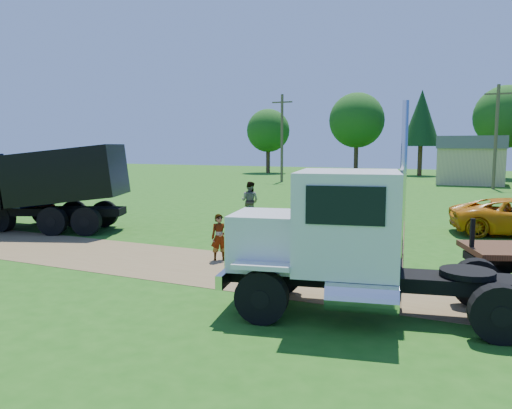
% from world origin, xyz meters
% --- Properties ---
extents(ground, '(140.00, 140.00, 0.00)m').
position_xyz_m(ground, '(0.00, 0.00, 0.00)').
color(ground, '#1D5512').
rests_on(ground, ground).
extents(dirt_track, '(120.00, 4.20, 0.01)m').
position_xyz_m(dirt_track, '(0.00, 0.00, 0.01)').
color(dirt_track, brown).
rests_on(dirt_track, ground).
extents(white_semi_tractor, '(8.14, 4.09, 4.80)m').
position_xyz_m(white_semi_tractor, '(2.83, -2.41, 1.64)').
color(white_semi_tractor, black).
rests_on(white_semi_tractor, ground).
extents(black_dump_truck, '(8.91, 5.79, 3.85)m').
position_xyz_m(black_dump_truck, '(-12.79, 2.48, 2.12)').
color(black_dump_truck, black).
rests_on(black_dump_truck, ground).
extents(spectator_a, '(0.68, 0.64, 1.55)m').
position_xyz_m(spectator_a, '(-2.40, 0.91, 0.78)').
color(spectator_a, '#999999').
rests_on(spectator_a, ground).
extents(spectator_b, '(1.00, 0.80, 1.98)m').
position_xyz_m(spectator_b, '(-5.40, 9.46, 0.99)').
color(spectator_b, '#999999').
rests_on(spectator_b, ground).
extents(tan_shed, '(6.20, 5.40, 4.70)m').
position_xyz_m(tan_shed, '(4.00, 40.00, 2.42)').
color(tan_shed, tan).
rests_on(tan_shed, ground).
extents(utility_poles, '(42.20, 0.28, 9.00)m').
position_xyz_m(utility_poles, '(6.00, 35.00, 4.71)').
color(utility_poles, brown).
rests_on(utility_poles, ground).
extents(tree_row, '(56.31, 9.46, 10.69)m').
position_xyz_m(tree_row, '(4.10, 50.72, 6.72)').
color(tree_row, '#392817').
rests_on(tree_row, ground).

